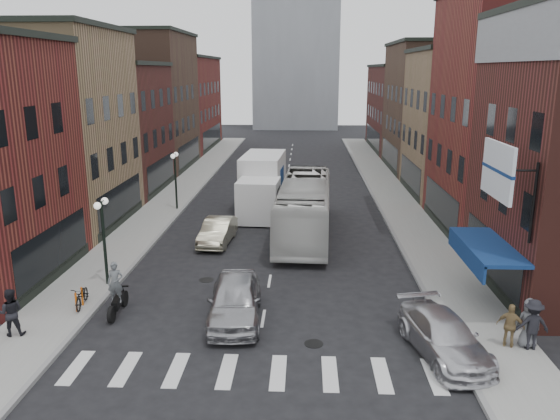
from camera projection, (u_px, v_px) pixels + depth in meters
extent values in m
plane|color=black|center=(261.00, 330.00, 20.93)|extent=(160.00, 160.00, 0.00)
cube|color=gray|center=(175.00, 197.00, 42.56)|extent=(3.00, 74.00, 0.15)
cube|color=gray|center=(394.00, 199.00, 41.82)|extent=(3.00, 74.00, 0.15)
cube|color=gray|center=(194.00, 198.00, 42.51)|extent=(0.20, 74.00, 0.16)
cube|color=gray|center=(374.00, 200.00, 41.90)|extent=(0.20, 74.00, 0.16)
cube|color=silver|center=(254.00, 372.00, 18.03)|extent=(12.00, 2.20, 0.01)
cube|color=black|center=(54.00, 249.00, 25.32)|extent=(0.08, 7.20, 2.20)
cube|color=#937651|center=(36.00, 131.00, 33.63)|extent=(10.00, 10.00, 12.00)
cube|color=black|center=(121.00, 201.00, 34.51)|extent=(0.08, 8.00, 2.20)
cube|color=black|center=(24.00, 26.00, 32.09)|extent=(10.30, 10.20, 0.30)
cube|color=#4D211B|center=(97.00, 130.00, 43.55)|extent=(10.00, 10.00, 10.00)
cube|color=black|center=(161.00, 173.00, 44.18)|extent=(0.08, 8.00, 2.20)
cube|color=black|center=(92.00, 63.00, 42.26)|extent=(10.30, 10.20, 0.30)
cube|color=#4E3327|center=(137.00, 103.00, 53.81)|extent=(10.00, 12.00, 13.00)
cube|color=black|center=(189.00, 153.00, 54.82)|extent=(0.08, 9.60, 2.20)
cube|color=black|center=(133.00, 32.00, 52.15)|extent=(10.30, 12.20, 0.30)
cube|color=maroon|center=(171.00, 104.00, 67.61)|extent=(10.00, 16.00, 11.00)
cube|color=black|center=(212.00, 136.00, 68.36)|extent=(0.08, 12.80, 2.20)
cube|color=black|center=(169.00, 57.00, 66.19)|extent=(10.30, 16.20, 0.30)
cube|color=black|center=(491.00, 256.00, 24.44)|extent=(0.08, 7.20, 2.20)
cube|color=maroon|center=(533.00, 117.00, 32.07)|extent=(10.00, 10.00, 14.00)
cube|color=black|center=(441.00, 205.00, 33.63)|extent=(0.08, 8.00, 2.20)
cube|color=#937651|center=(478.00, 125.00, 42.11)|extent=(10.00, 10.00, 11.00)
cube|color=black|center=(410.00, 175.00, 43.31)|extent=(0.08, 8.00, 2.20)
cube|color=black|center=(485.00, 49.00, 40.70)|extent=(10.30, 10.20, 0.30)
cube|color=#4E3327|center=(444.00, 109.00, 52.63)|extent=(10.00, 12.00, 12.00)
cube|color=black|center=(390.00, 154.00, 53.95)|extent=(0.08, 9.60, 2.20)
cube|color=black|center=(449.00, 42.00, 51.09)|extent=(10.30, 12.20, 0.30)
cube|color=#4D211B|center=(415.00, 109.00, 66.42)|extent=(10.00, 16.00, 10.00)
cube|color=black|center=(373.00, 137.00, 67.49)|extent=(0.08, 12.80, 2.20)
cube|color=black|center=(418.00, 66.00, 65.13)|extent=(10.30, 16.20, 0.30)
cube|color=navy|center=(487.00, 246.00, 22.27)|extent=(1.80, 5.00, 0.15)
cube|color=navy|center=(466.00, 254.00, 22.40)|extent=(0.10, 5.00, 0.70)
cylinder|color=black|center=(534.00, 203.00, 19.73)|extent=(0.12, 0.12, 3.00)
cylinder|color=black|center=(518.00, 170.00, 19.46)|extent=(1.40, 0.08, 0.08)
cube|color=silver|center=(498.00, 170.00, 19.49)|extent=(0.12, 3.00, 2.00)
cylinder|color=black|center=(105.00, 245.00, 24.62)|extent=(0.14, 0.14, 4.00)
cylinder|color=black|center=(101.00, 202.00, 24.12)|extent=(0.06, 0.90, 0.06)
sphere|color=white|center=(97.00, 206.00, 23.70)|extent=(0.32, 0.32, 0.32)
sphere|color=white|center=(105.00, 201.00, 24.57)|extent=(0.32, 0.32, 0.32)
cylinder|color=black|center=(176.00, 183.00, 38.16)|extent=(0.14, 0.14, 4.00)
cylinder|color=black|center=(174.00, 154.00, 37.66)|extent=(0.06, 0.90, 0.06)
sphere|color=white|center=(173.00, 156.00, 37.24)|extent=(0.32, 0.32, 0.32)
sphere|color=white|center=(176.00, 154.00, 38.11)|extent=(0.32, 0.32, 0.32)
cylinder|color=#D8590C|center=(76.00, 302.00, 22.09)|extent=(0.08, 0.08, 0.80)
cylinder|color=#D8590C|center=(82.00, 296.00, 22.67)|extent=(0.08, 0.08, 0.80)
cube|color=white|center=(258.00, 201.00, 35.31)|extent=(2.78, 2.98, 2.71)
cube|color=black|center=(258.00, 196.00, 35.24)|extent=(2.74, 1.68, 1.19)
cube|color=white|center=(263.00, 176.00, 39.09)|extent=(3.07, 5.80, 3.14)
cube|color=navy|center=(263.00, 176.00, 39.09)|extent=(2.89, 2.34, 1.30)
cube|color=black|center=(263.00, 201.00, 39.32)|extent=(2.83, 7.18, 0.38)
cylinder|color=black|center=(240.00, 214.00, 35.81)|extent=(0.30, 0.98, 0.98)
cylinder|color=black|center=(278.00, 214.00, 35.71)|extent=(0.30, 0.98, 0.98)
cylinder|color=black|center=(246.00, 201.00, 39.38)|extent=(0.30, 0.98, 0.98)
cylinder|color=black|center=(280.00, 201.00, 39.27)|extent=(0.30, 0.98, 0.98)
cylinder|color=black|center=(249.00, 194.00, 41.48)|extent=(0.30, 0.98, 0.98)
cylinder|color=black|center=(282.00, 195.00, 41.37)|extent=(0.30, 0.98, 0.98)
cylinder|color=black|center=(124.00, 299.00, 22.96)|extent=(0.14, 0.68, 0.68)
cylinder|color=black|center=(112.00, 315.00, 21.46)|extent=(0.14, 0.68, 0.68)
cube|color=black|center=(118.00, 301.00, 22.16)|extent=(0.41, 1.26, 0.36)
cube|color=black|center=(122.00, 286.00, 22.60)|extent=(0.57, 0.13, 0.06)
imported|color=#5B5F63|center=(115.00, 282.00, 21.84)|extent=(0.67, 0.48, 1.70)
imported|color=silver|center=(305.00, 207.00, 32.60)|extent=(3.42, 12.42, 3.43)
imported|color=#AFAFB4|center=(235.00, 300.00, 21.57)|extent=(2.36, 5.18, 1.72)
imported|color=#AEA98D|center=(218.00, 231.00, 31.20)|extent=(1.81, 4.43, 1.43)
imported|color=silver|center=(444.00, 337.00, 18.92)|extent=(2.96, 5.17, 1.41)
imported|color=black|center=(82.00, 296.00, 22.60)|extent=(0.84, 1.79, 0.91)
imported|color=black|center=(11.00, 312.00, 20.01)|extent=(0.98, 0.72, 1.81)
imported|color=black|center=(532.00, 324.00, 19.02)|extent=(1.20, 0.61, 1.84)
imported|color=olive|center=(510.00, 326.00, 19.19)|extent=(1.05, 0.83, 1.60)
imported|color=slate|center=(529.00, 323.00, 19.19)|extent=(0.89, 0.58, 1.80)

